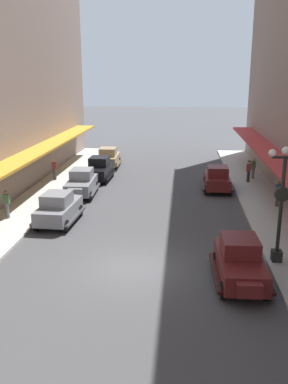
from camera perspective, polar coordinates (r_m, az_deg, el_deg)
The scene contains 13 objects.
ground_plane at distance 18.74m, azimuth -1.71°, elevation -10.24°, with size 200.00×200.00×0.00m, color #424244.
parked_car_0 at distance 34.00m, azimuth -6.15°, elevation 3.20°, with size 2.22×4.29×1.84m.
parked_car_1 at distance 24.28m, azimuth -11.52°, elevation -2.05°, with size 2.29×4.31×1.84m.
parked_car_2 at distance 29.72m, azimuth -8.50°, elevation 1.32°, with size 2.29×4.31×1.84m.
parked_car_3 at distance 17.59m, azimuth 12.90°, elevation -9.04°, with size 2.25×4.30×1.84m.
parked_car_4 at distance 31.14m, azimuth 9.90°, elevation 1.91°, with size 2.16×4.27×1.84m.
parked_car_5 at distance 38.67m, azimuth -4.85°, elevation 4.72°, with size 2.24×4.30×1.84m.
lamp_post_with_clock at distance 18.97m, azimuth 18.17°, elevation -1.04°, with size 1.42×0.44×5.16m.
pedestrian_0 at distance 34.82m, azimuth 14.61°, elevation 3.15°, with size 0.36×0.24×1.64m.
pedestrian_1 at distance 33.58m, azimuth 14.01°, elevation 2.78°, with size 0.36×0.28×1.67m.
pedestrian_2 at distance 25.51m, azimuth -18.14°, elevation -1.56°, with size 0.36×0.24×1.64m.
pedestrian_3 at distance 27.75m, azimuth 17.70°, elevation -0.18°, with size 0.36×0.24×1.64m.
pedestrian_4 at distance 34.02m, azimuth -12.05°, elevation 3.03°, with size 0.36×0.24×1.64m.
Camera 1 is at (2.10, -16.75, 8.13)m, focal length 39.29 mm.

